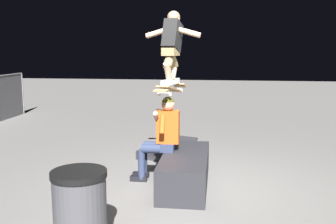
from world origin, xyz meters
TOP-DOWN VIEW (x-y plane):
  - ground_plane at (0.00, 0.00)m, footprint 40.00×40.00m
  - ledge_box_main at (0.21, 0.11)m, footprint 1.73×0.68m
  - person_sitting_on_ledge at (0.41, 0.50)m, footprint 0.59×0.75m
  - skateboard at (0.57, 0.37)m, footprint 1.04×0.40m
  - skater_airborne at (0.63, 0.36)m, footprint 0.64×0.88m
  - kicker_ramp at (1.92, 0.58)m, footprint 1.31×1.11m
  - trash_bin at (-1.79, 0.99)m, footprint 0.56×0.56m

SIDE VIEW (x-z plane):
  - ground_plane at x=0.00m, z-range 0.00..0.00m
  - kicker_ramp at x=1.92m, z-range -0.12..0.23m
  - ledge_box_main at x=0.21m, z-range 0.00..0.48m
  - trash_bin at x=-1.79m, z-range 0.00..0.84m
  - person_sitting_on_ledge at x=0.41m, z-range 0.07..1.39m
  - skateboard at x=0.57m, z-range 1.33..1.50m
  - skater_airborne at x=0.63m, z-range 1.54..2.66m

